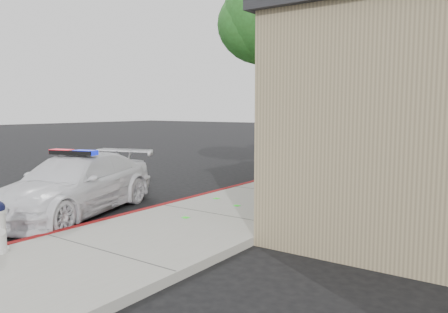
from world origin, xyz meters
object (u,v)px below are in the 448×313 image
street_tree_near (283,21)px  street_tree_far (370,51)px  street_tree_mid (339,53)px  police_car (75,184)px

street_tree_near → street_tree_far: bearing=90.0°
street_tree_mid → street_tree_far: (0.05, 3.48, 0.46)m
police_car → street_tree_near: 7.23m
street_tree_mid → street_tree_far: bearing=89.2°
police_car → street_tree_mid: 10.84m
street_tree_far → street_tree_mid: bearing=-90.8°
police_car → street_tree_far: 14.23m
police_car → street_tree_mid: (2.39, 9.89, 3.76)m
police_car → street_tree_near: (2.44, 5.35, 4.21)m
street_tree_far → police_car: bearing=-100.4°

